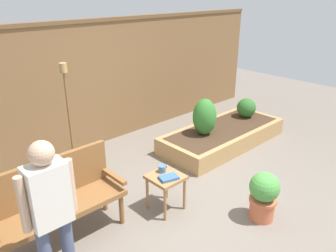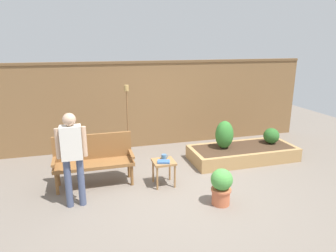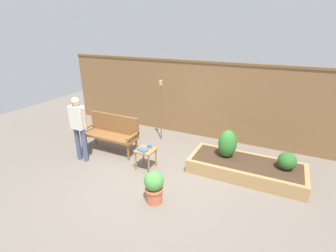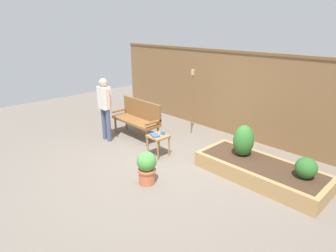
# 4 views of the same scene
# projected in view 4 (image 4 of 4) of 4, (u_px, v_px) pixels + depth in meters

# --- Properties ---
(ground_plane) EXTENTS (14.00, 14.00, 0.00)m
(ground_plane) POSITION_uv_depth(u_px,v_px,m) (157.00, 164.00, 5.91)
(ground_plane) COLOR #70665B
(fence_back) EXTENTS (8.40, 0.14, 2.16)m
(fence_back) POSITION_uv_depth(u_px,v_px,m) (232.00, 93.00, 7.24)
(fence_back) COLOR brown
(fence_back) RESTS_ON ground_plane
(garden_bench) EXTENTS (1.44, 0.48, 0.94)m
(garden_bench) POSITION_uv_depth(u_px,v_px,m) (138.00, 116.00, 7.23)
(garden_bench) COLOR brown
(garden_bench) RESTS_ON ground_plane
(side_table) EXTENTS (0.40, 0.40, 0.48)m
(side_table) POSITION_uv_depth(u_px,v_px,m) (158.00, 139.00, 6.16)
(side_table) COLOR #9E7042
(side_table) RESTS_ON ground_plane
(cup_on_table) EXTENTS (0.13, 0.09, 0.09)m
(cup_on_table) POSITION_uv_depth(u_px,v_px,m) (163.00, 133.00, 6.17)
(cup_on_table) COLOR teal
(cup_on_table) RESTS_ON side_table
(book_on_table) EXTENTS (0.26, 0.21, 0.03)m
(book_on_table) POSITION_uv_depth(u_px,v_px,m) (155.00, 135.00, 6.10)
(book_on_table) COLOR #38609E
(book_on_table) RESTS_ON side_table
(potted_boxwood) EXTENTS (0.36, 0.36, 0.62)m
(potted_boxwood) POSITION_uv_depth(u_px,v_px,m) (147.00, 167.00, 5.08)
(potted_boxwood) COLOR #C66642
(potted_boxwood) RESTS_ON ground_plane
(raised_planter_bed) EXTENTS (2.40, 1.00, 0.30)m
(raised_planter_bed) POSITION_uv_depth(u_px,v_px,m) (260.00, 171.00, 5.32)
(raised_planter_bed) COLOR #AD8451
(raised_planter_bed) RESTS_ON ground_plane
(shrub_near_bench) EXTENTS (0.40, 0.40, 0.62)m
(shrub_near_bench) POSITION_uv_depth(u_px,v_px,m) (244.00, 141.00, 5.51)
(shrub_near_bench) COLOR brown
(shrub_near_bench) RESTS_ON raised_planter_bed
(shrub_far_corner) EXTENTS (0.36, 0.36, 0.36)m
(shrub_far_corner) POSITION_uv_depth(u_px,v_px,m) (306.00, 168.00, 4.73)
(shrub_far_corner) COLOR brown
(shrub_far_corner) RESTS_ON raised_planter_bed
(tiki_torch) EXTENTS (0.10, 0.10, 1.69)m
(tiki_torch) POSITION_uv_depth(u_px,v_px,m) (192.00, 91.00, 7.21)
(tiki_torch) COLOR brown
(tiki_torch) RESTS_ON ground_plane
(person_by_bench) EXTENTS (0.47, 0.20, 1.56)m
(person_by_bench) POSITION_uv_depth(u_px,v_px,m) (105.00, 104.00, 6.84)
(person_by_bench) COLOR #475170
(person_by_bench) RESTS_ON ground_plane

